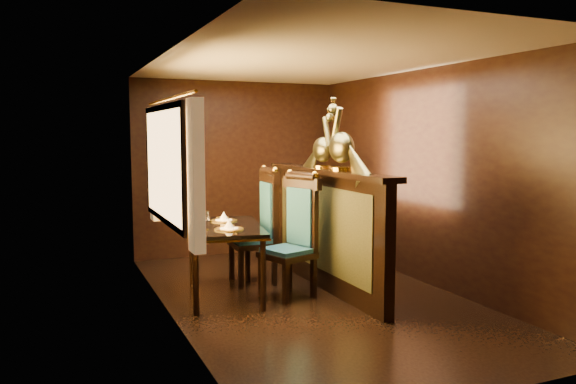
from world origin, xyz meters
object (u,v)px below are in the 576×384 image
Objects in this scene: peacock_left at (342,134)px; dining_table at (223,232)px; chair_left at (296,231)px; chair_right at (263,222)px; peacock_right at (323,139)px.

dining_table is at bearing 157.50° from peacock_left.
chair_right is at bearing 83.81° from chair_left.
dining_table is 1.53m from peacock_right.
peacock_left is at bearing -90.00° from peacock_right.
chair_right is 1.47m from peacock_left.
dining_table is at bearing 142.25° from chair_left.
dining_table is 1.84× the size of peacock_left.
chair_left is at bearing -7.78° from dining_table.
chair_right is at bearing 45.05° from dining_table.
peacock_right is (0.56, -0.44, 0.98)m from chair_right.
dining_table is 2.15× the size of peacock_right.
peacock_right is at bearing 90.00° from peacock_left.
chair_right is (-0.14, 0.65, 0.01)m from chair_left.
chair_left is at bearing -75.72° from chair_right.
chair_left is 2.02× the size of peacock_right.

